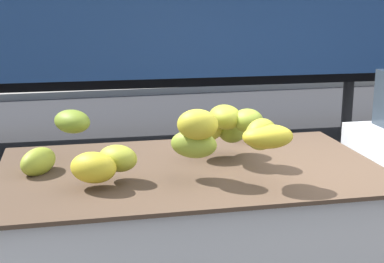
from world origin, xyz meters
TOP-DOWN VIEW (x-y plane):
  - curb_strip at (0.00, 9.63)m, footprint 80.00×0.80m

SIDE VIEW (x-z plane):
  - curb_strip at x=0.00m, z-range 0.00..0.16m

